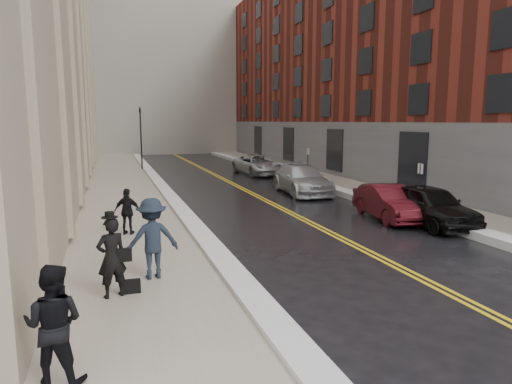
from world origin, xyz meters
TOP-DOWN VIEW (x-y plane):
  - ground at (0.00, 0.00)m, footprint 160.00×160.00m
  - sidewalk_left at (-4.50, 16.00)m, footprint 4.00×64.00m
  - sidewalk_right at (9.00, 16.00)m, footprint 3.00×64.00m
  - lane_stripe_a at (2.38, 16.00)m, footprint 0.12×64.00m
  - lane_stripe_b at (2.62, 16.00)m, footprint 0.12×64.00m
  - snow_ridge_left at (-2.20, 16.00)m, footprint 0.70×60.80m
  - snow_ridge_right at (7.15, 16.00)m, footprint 0.85×60.80m
  - building_right at (17.50, 23.00)m, footprint 14.00×50.00m
  - tower_far_right at (14.00, 66.00)m, footprint 22.00×18.00m
  - traffic_signal at (-2.60, 30.00)m, footprint 0.18×0.15m
  - parking_sign_near at (7.90, 8.00)m, footprint 0.06×0.35m
  - parking_sign_far at (7.90, 20.00)m, footprint 0.06×0.35m
  - car_black at (6.80, 5.88)m, footprint 2.22×4.81m
  - car_maroon at (5.91, 7.32)m, footprint 2.08×4.51m
  - car_silver_near at (5.20, 14.77)m, footprint 2.65×5.71m
  - car_silver_far at (5.66, 24.20)m, footprint 3.06×5.72m
  - pedestrian_main at (-5.17, 1.51)m, footprint 0.78×0.64m
  - pedestrian_a at (-6.02, -1.79)m, footprint 1.07×0.94m
  - pedestrian_b at (-4.19, 2.56)m, footprint 1.38×0.88m
  - pedestrian_c at (-4.60, 7.37)m, footprint 1.03×0.71m

SIDE VIEW (x-z plane):
  - ground at x=0.00m, z-range 0.00..0.00m
  - lane_stripe_a at x=2.38m, z-range 0.00..0.01m
  - lane_stripe_b at x=2.62m, z-range 0.00..0.01m
  - sidewalk_left at x=-4.50m, z-range 0.00..0.15m
  - sidewalk_right at x=9.00m, z-range 0.00..0.15m
  - snow_ridge_left at x=-2.20m, z-range 0.00..0.26m
  - snow_ridge_right at x=7.15m, z-range 0.00..0.30m
  - car_maroon at x=5.91m, z-range 0.00..1.43m
  - car_silver_far at x=5.66m, z-range 0.00..1.53m
  - car_black at x=6.80m, z-range 0.00..1.60m
  - car_silver_near at x=5.20m, z-range 0.00..1.62m
  - pedestrian_c at x=-4.60m, z-range 0.15..1.77m
  - pedestrian_main at x=-5.17m, z-range 0.15..1.98m
  - pedestrian_a at x=-6.02m, z-range 0.15..2.01m
  - pedestrian_b at x=-4.19m, z-range 0.15..2.18m
  - parking_sign_near at x=7.90m, z-range 0.24..2.47m
  - parking_sign_far at x=7.90m, z-range 0.24..2.47m
  - traffic_signal at x=-2.60m, z-range 0.48..5.68m
  - building_right at x=17.50m, z-range 0.00..18.00m
  - tower_far_right at x=14.00m, z-range 0.00..44.00m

